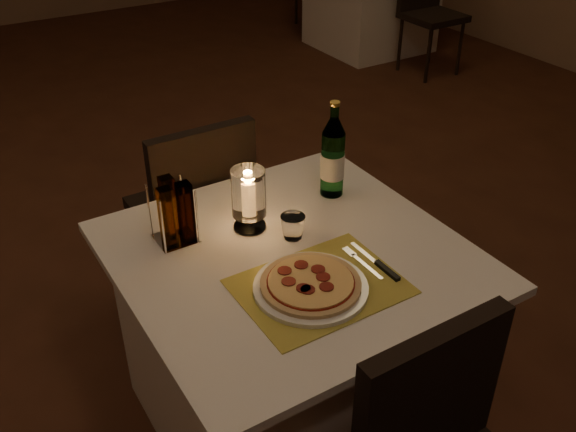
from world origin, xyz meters
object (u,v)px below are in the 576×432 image
main_table (291,342)px  neighbor_table_right (370,5)px  hurricane_candle (249,195)px  chair_far (196,202)px  pizza (311,283)px  water_bottle (333,158)px  plate (311,288)px  tumbler (293,227)px

main_table → neighbor_table_right: 4.32m
main_table → hurricane_candle: 0.52m
main_table → neighbor_table_right: bearing=48.7°
chair_far → pizza: chair_far is taller
main_table → water_bottle: 0.63m
main_table → pizza: size_ratio=3.57×
pizza → water_bottle: size_ratio=0.83×
plate → water_bottle: (0.35, 0.41, 0.13)m
water_bottle → hurricane_candle: (-0.35, -0.04, -0.02)m
water_bottle → neighbor_table_right: bearing=49.8°
plate → neighbor_table_right: (2.90, 3.43, -0.38)m
plate → water_bottle: bearing=48.9°
pizza → tumbler: size_ratio=3.64×
plate → water_bottle: water_bottle is taller
main_table → chair_far: (0.00, 0.71, 0.18)m
water_bottle → hurricane_candle: size_ratio=1.64×
main_table → water_bottle: water_bottle is taller
neighbor_table_right → pizza: bearing=-130.3°
main_table → hurricane_candle: bearing=102.7°
chair_far → plate: 0.92m
chair_far → neighbor_table_right: size_ratio=0.90×
water_bottle → hurricane_candle: bearing=-173.1°
hurricane_candle → pizza: bearing=-91.4°
chair_far → hurricane_candle: bearing=-94.5°
chair_far → hurricane_candle: (-0.04, -0.53, 0.31)m
pizza → neighbor_table_right: 4.51m
chair_far → neighbor_table_right: 3.82m
neighbor_table_right → plate: bearing=-130.3°
main_table → chair_far: chair_far is taller
pizza → neighbor_table_right: size_ratio=0.28×
plate → pizza: pizza is taller
plate → water_bottle: 0.55m
main_table → pizza: (-0.05, -0.18, 0.39)m
pizza → water_bottle: 0.55m
plate → neighbor_table_right: size_ratio=0.32×
main_table → hurricane_candle: hurricane_candle is taller
hurricane_candle → neighbor_table_right: bearing=46.6°
plate → pizza: bearing=119.5°
pizza → chair_far: bearing=86.8°
hurricane_candle → plate: bearing=-91.3°
chair_far → pizza: size_ratio=3.21×
main_table → chair_far: 0.74m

